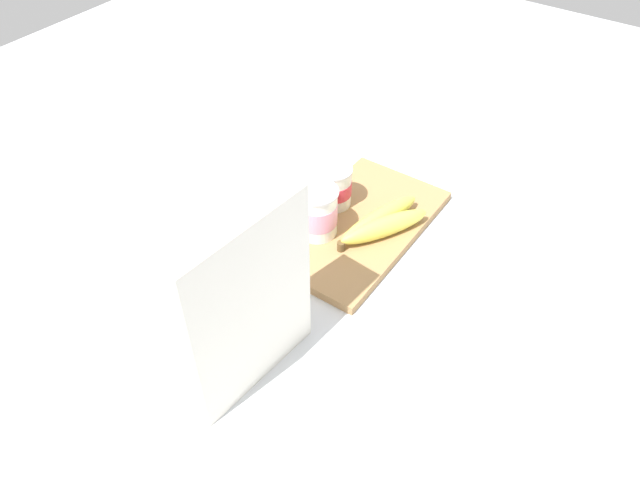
# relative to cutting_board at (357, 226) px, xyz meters

# --- Properties ---
(ground_plane) EXTENTS (2.40, 2.40, 0.00)m
(ground_plane) POSITION_rel_cutting_board_xyz_m (0.00, 0.00, -0.01)
(ground_plane) COLOR silver
(cutting_board) EXTENTS (0.36, 0.20, 0.02)m
(cutting_board) POSITION_rel_cutting_board_xyz_m (0.00, 0.00, 0.00)
(cutting_board) COLOR #A37A4C
(cutting_board) RESTS_ON ground_plane
(cereal_box) EXTENTS (0.22, 0.10, 0.29)m
(cereal_box) POSITION_rel_cutting_board_xyz_m (-0.34, -0.02, 0.14)
(cereal_box) COLOR white
(cereal_box) RESTS_ON ground_plane
(yogurt_cup_front) EXTENTS (0.07, 0.07, 0.09)m
(yogurt_cup_front) POSITION_rel_cutting_board_xyz_m (-0.06, 0.05, 0.05)
(yogurt_cup_front) COLOR white
(yogurt_cup_front) RESTS_ON cutting_board
(yogurt_cup_back) EXTENTS (0.07, 0.07, 0.08)m
(yogurt_cup_back) POSITION_rel_cutting_board_xyz_m (0.02, 0.07, 0.05)
(yogurt_cup_back) COLOR white
(yogurt_cup_back) RESTS_ON cutting_board
(banana_bunch) EXTENTS (0.19, 0.11, 0.04)m
(banana_bunch) POSITION_rel_cutting_board_xyz_m (0.01, -0.05, 0.03)
(banana_bunch) COLOR #E0D94E
(banana_bunch) RESTS_ON cutting_board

